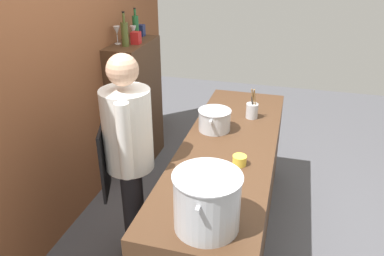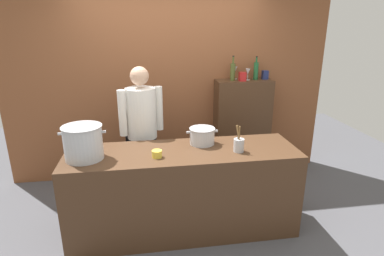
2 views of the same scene
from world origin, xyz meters
The scene contains 15 objects.
ground_plane centered at (0.00, 0.00, 0.00)m, with size 8.00×8.00×0.00m, color #4C4C51.
brick_back_panel centered at (0.00, 1.40, 1.50)m, with size 4.40×0.10×3.00m, color brown.
prep_counter centered at (0.00, 0.00, 0.45)m, with size 2.31×0.70×0.90m, color #472D1C.
bar_cabinet centered at (0.99, 1.19, 0.69)m, with size 0.76×0.32×1.38m, color #472D1C.
chef centered at (-0.40, 0.64, 0.96)m, with size 0.50×0.40×1.66m.
stockpot_large centered at (-0.93, -0.05, 1.06)m, with size 0.42×0.37×0.32m.
stockpot_small centered at (0.22, 0.16, 0.99)m, with size 0.33×0.27×0.17m.
utensil_crock centered at (0.54, -0.10, 0.97)m, with size 0.10×0.10×0.28m.
butter_jar centered at (-0.26, -0.12, 0.93)m, with size 0.10×0.10×0.07m, color yellow.
wine_bottle_green centered at (1.15, 1.21, 1.50)m, with size 0.06×0.06×0.31m.
wine_bottle_olive centered at (0.82, 1.18, 1.50)m, with size 0.07×0.07×0.33m.
wine_glass_wide centered at (1.03, 1.19, 1.49)m, with size 0.06×0.06×0.15m.
wine_glass_short centered at (0.89, 1.30, 1.51)m, with size 0.07×0.07×0.17m.
spice_tin_red centered at (0.94, 1.12, 1.44)m, with size 0.08×0.08×0.12m, color red.
spice_tin_navy centered at (1.29, 1.21, 1.44)m, with size 0.08×0.08×0.12m, color navy.
Camera 2 is at (-0.36, -2.88, 2.10)m, focal length 29.43 mm.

